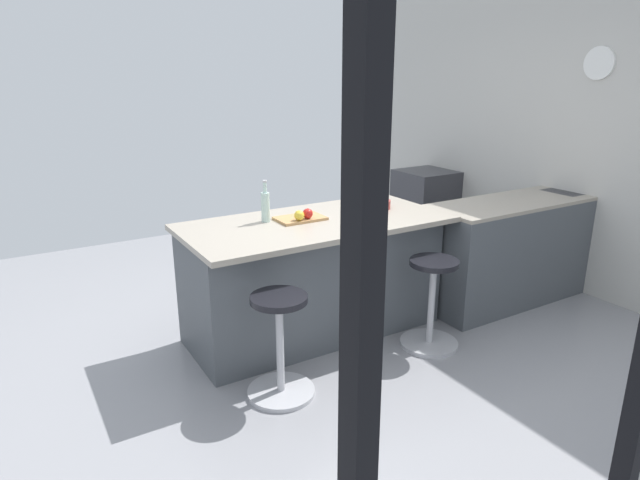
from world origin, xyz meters
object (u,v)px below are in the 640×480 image
oven_range (425,208)px  fruit_bowl (375,204)px  water_bottle (265,206)px  apple_red (308,214)px  kitchen_island (314,276)px  stool_middle (280,349)px  cutting_board (300,218)px  stool_by_window (431,306)px  apple_yellow (299,215)px

oven_range → fruit_bowl: 2.17m
oven_range → water_bottle: water_bottle is taller
apple_red → water_bottle: size_ratio=0.25×
kitchen_island → apple_red: (0.07, 0.03, 0.52)m
water_bottle → fruit_bowl: 0.95m
stool_middle → water_bottle: 1.11m
stool_middle → fruit_bowl: 1.56m
apple_red → water_bottle: 0.32m
cutting_board → fruit_bowl: (-0.70, 0.01, 0.03)m
stool_by_window → kitchen_island: bearing=-46.1°
cutting_board → water_bottle: (0.25, -0.08, 0.11)m
water_bottle → fruit_bowl: (-0.94, 0.09, -0.08)m
stool_by_window → apple_yellow: (0.78, -0.62, 0.67)m
kitchen_island → cutting_board: cutting_board is taller
cutting_board → apple_red: size_ratio=4.68×
kitchen_island → fruit_bowl: size_ratio=8.22×
oven_range → apple_red: apple_red is taller
cutting_board → apple_red: 0.09m
kitchen_island → apple_yellow: apple_yellow is taller
apple_red → fruit_bowl: (-0.67, -0.06, -0.02)m
apple_red → apple_yellow: (0.08, 0.01, -0.00)m
stool_middle → apple_red: size_ratio=8.96×
cutting_board → water_bottle: water_bottle is taller
kitchen_island → apple_yellow: bearing=16.4°
oven_range → kitchen_island: 2.63m
apple_red → water_bottle: bearing=-28.4°
cutting_board → stool_middle: bearing=52.2°
stool_middle → apple_yellow: 1.03m
stool_middle → apple_yellow: apple_yellow is taller
stool_middle → water_bottle: water_bottle is taller
apple_yellow → water_bottle: (0.19, -0.16, 0.06)m
oven_range → fruit_bowl: (1.69, 1.26, 0.53)m
apple_red → apple_yellow: same height
oven_range → apple_yellow: bearing=28.7°
fruit_bowl → apple_yellow: bearing=5.4°
fruit_bowl → kitchen_island: bearing=2.7°
fruit_bowl → water_bottle: bearing=-5.5°
oven_range → water_bottle: bearing=24.0°
stool_middle → apple_red: apple_red is taller
cutting_board → water_bottle: 0.28m
kitchen_island → cutting_board: 0.48m
kitchen_island → fruit_bowl: 0.78m
apple_yellow → apple_red: bearing=-170.2°
oven_range → water_bottle: size_ratio=2.86×
stool_middle → cutting_board: (-0.54, -0.70, 0.62)m
oven_range → cutting_board: 2.74m
apple_red → water_bottle: (0.27, -0.15, 0.06)m
kitchen_island → stool_by_window: bearing=133.9°
stool_by_window → fruit_bowl: (0.03, -0.69, 0.65)m
kitchen_island → stool_middle: bearing=46.1°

